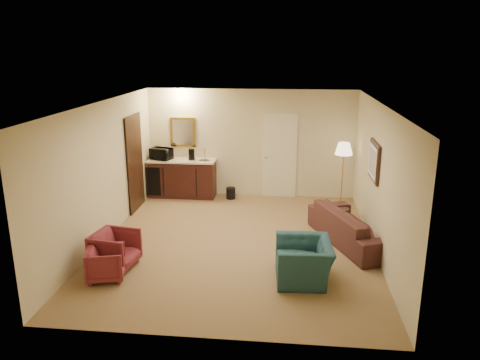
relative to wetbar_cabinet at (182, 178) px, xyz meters
The scene contains 12 objects.
ground 3.21m from the wetbar_cabinet, 58.76° to the right, with size 6.00×6.00×0.00m, color olive.
room_walls 2.79m from the wetbar_cabinet, 51.47° to the right, with size 5.02×6.01×2.61m.
wetbar_cabinet is the anchor object (origin of this frame).
sofa 4.53m from the wetbar_cabinet, 32.91° to the right, with size 2.18×0.64×0.85m, color black.
teal_armchair 4.92m from the wetbar_cabinet, 54.63° to the right, with size 0.97×0.63×0.85m, color #1F4C4E.
rose_chair_near 3.91m from the wetbar_cabinet, 93.66° to the right, with size 0.66×0.62×0.68m, color maroon.
rose_chair_far 4.33m from the wetbar_cabinet, 93.31° to the right, with size 0.56×0.52×0.58m, color maroon.
coffee_table 3.86m from the wetbar_cabinet, 26.50° to the right, with size 0.72×0.48×0.41m, color #331E11.
floor_lamp 3.82m from the wetbar_cabinet, ahead, with size 0.40×0.40×1.49m, color #B7823D.
waste_bin 1.25m from the wetbar_cabinet, ahead, with size 0.22×0.22×0.27m, color black.
microwave 0.80m from the wetbar_cabinet, behind, with size 0.50×0.28×0.34m, color black.
coffee_maker 0.64m from the wetbar_cabinet, ahead, with size 0.14×0.14×0.27m, color black.
Camera 1 is at (0.91, -8.06, 3.55)m, focal length 35.00 mm.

